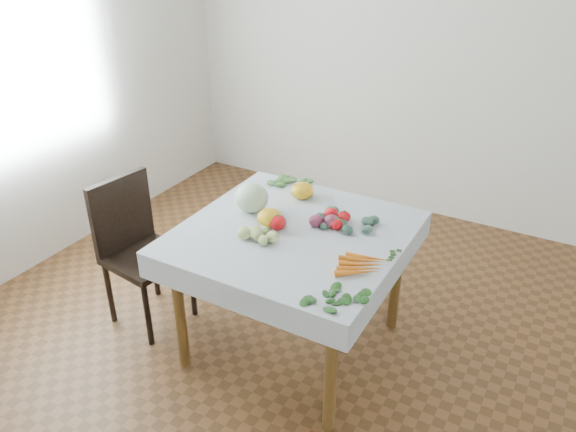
# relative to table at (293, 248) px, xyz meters

# --- Properties ---
(ground) EXTENTS (4.00, 4.00, 0.00)m
(ground) POSITION_rel_table_xyz_m (0.00, 0.00, -0.65)
(ground) COLOR brown
(back_wall) EXTENTS (4.00, 0.04, 2.70)m
(back_wall) POSITION_rel_table_xyz_m (0.00, 2.00, 0.70)
(back_wall) COLOR white
(back_wall) RESTS_ON ground
(left_wall) EXTENTS (0.04, 4.00, 2.70)m
(left_wall) POSITION_rel_table_xyz_m (-2.00, 0.00, 0.70)
(left_wall) COLOR white
(left_wall) RESTS_ON ground
(table) EXTENTS (1.00, 1.00, 0.75)m
(table) POSITION_rel_table_xyz_m (0.00, 0.00, 0.00)
(table) COLOR brown
(table) RESTS_ON ground
(tablecloth) EXTENTS (1.12, 1.12, 0.01)m
(tablecloth) POSITION_rel_table_xyz_m (0.00, 0.00, 0.10)
(tablecloth) COLOR silver
(tablecloth) RESTS_ON table
(chair) EXTENTS (0.46, 0.46, 0.90)m
(chair) POSITION_rel_table_xyz_m (-0.95, -0.20, -0.14)
(chair) COLOR black
(chair) RESTS_ON ground
(cabbage) EXTENTS (0.23, 0.23, 0.16)m
(cabbage) POSITION_rel_table_xyz_m (-0.31, 0.08, 0.18)
(cabbage) COLOR silver
(cabbage) RESTS_ON tablecloth
(tomato_a) EXTENTS (0.10, 0.10, 0.07)m
(tomato_a) POSITION_rel_table_xyz_m (0.11, 0.21, 0.14)
(tomato_a) COLOR red
(tomato_a) RESTS_ON tablecloth
(tomato_b) EXTENTS (0.09, 0.09, 0.06)m
(tomato_b) POSITION_rel_table_xyz_m (0.19, 0.21, 0.13)
(tomato_b) COLOR red
(tomato_b) RESTS_ON tablecloth
(tomato_c) EXTENTS (0.11, 0.11, 0.08)m
(tomato_c) POSITION_rel_table_xyz_m (-0.08, -0.03, 0.14)
(tomato_c) COLOR red
(tomato_c) RESTS_ON tablecloth
(tomato_d) EXTENTS (0.09, 0.09, 0.06)m
(tomato_d) POSITION_rel_table_xyz_m (0.19, 0.12, 0.13)
(tomato_d) COLOR red
(tomato_d) RESTS_ON tablecloth
(heirloom_back) EXTENTS (0.14, 0.14, 0.09)m
(heirloom_back) POSITION_rel_table_xyz_m (-0.14, 0.36, 0.15)
(heirloom_back) COLOR yellow
(heirloom_back) RESTS_ON tablecloth
(heirloom_front) EXTENTS (0.17, 0.17, 0.09)m
(heirloom_front) POSITION_rel_table_xyz_m (-0.14, -0.01, 0.15)
(heirloom_front) COLOR yellow
(heirloom_front) RESTS_ON tablecloth
(onion_a) EXTENTS (0.08, 0.08, 0.07)m
(onion_a) POSITION_rel_table_xyz_m (0.15, 0.13, 0.14)
(onion_a) COLOR #5A1932
(onion_a) RESTS_ON tablecloth
(onion_b) EXTENTS (0.10, 0.10, 0.07)m
(onion_b) POSITION_rel_table_xyz_m (0.08, 0.10, 0.13)
(onion_b) COLOR #5A1932
(onion_b) RESTS_ON tablecloth
(tomatillo_cluster) EXTENTS (0.17, 0.12, 0.05)m
(tomatillo_cluster) POSITION_rel_table_xyz_m (-0.11, -0.18, 0.13)
(tomatillo_cluster) COLOR #AECA75
(tomatillo_cluster) RESTS_ON tablecloth
(carrot_bunch) EXTENTS (0.22, 0.26, 0.03)m
(carrot_bunch) POSITION_rel_table_xyz_m (0.44, -0.15, 0.12)
(carrot_bunch) COLOR orange
(carrot_bunch) RESTS_ON tablecloth
(kale_bunch) EXTENTS (0.25, 0.25, 0.04)m
(kale_bunch) POSITION_rel_table_xyz_m (0.22, 0.18, 0.12)
(kale_bunch) COLOR #375B4B
(kale_bunch) RESTS_ON tablecloth
(basil_bunch) EXTENTS (0.26, 0.23, 0.01)m
(basil_bunch) POSITION_rel_table_xyz_m (0.43, -0.42, 0.11)
(basil_bunch) COLOR #19531B
(basil_bunch) RESTS_ON tablecloth
(dill_bunch) EXTENTS (0.24, 0.19, 0.02)m
(dill_bunch) POSITION_rel_table_xyz_m (-0.29, 0.48, 0.11)
(dill_bunch) COLOR #427837
(dill_bunch) RESTS_ON tablecloth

